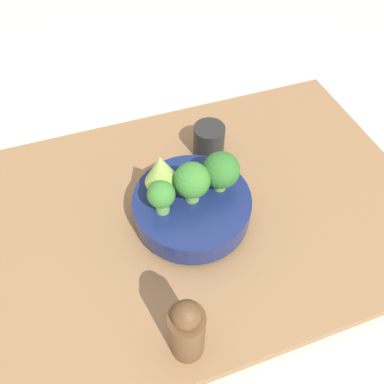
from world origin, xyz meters
name	(u,v)px	position (x,y,z in m)	size (l,w,h in m)	color
ground_plane	(178,223)	(0.00, 0.00, 0.00)	(6.00, 6.00, 0.00)	beige
table	(178,218)	(0.00, 0.00, 0.02)	(1.05, 0.64, 0.04)	olive
bowl	(192,207)	(0.03, -0.02, 0.07)	(0.24, 0.24, 0.07)	navy
broccoli_floret_right	(221,171)	(0.09, -0.01, 0.15)	(0.07, 0.07, 0.09)	#6BA34C
romanesco_piece_far	(161,171)	(-0.02, 0.01, 0.17)	(0.07, 0.07, 0.10)	#609347
broccoli_floret_left	(161,196)	(-0.04, -0.03, 0.15)	(0.05, 0.05, 0.08)	#6BA34C
broccoli_floret_center	(192,181)	(0.03, -0.02, 0.16)	(0.07, 0.07, 0.09)	#6BA34C
cup	(209,140)	(0.13, 0.15, 0.07)	(0.07, 0.07, 0.08)	black
pepper_mill	(187,331)	(-0.07, -0.26, 0.11)	(0.06, 0.06, 0.17)	brown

